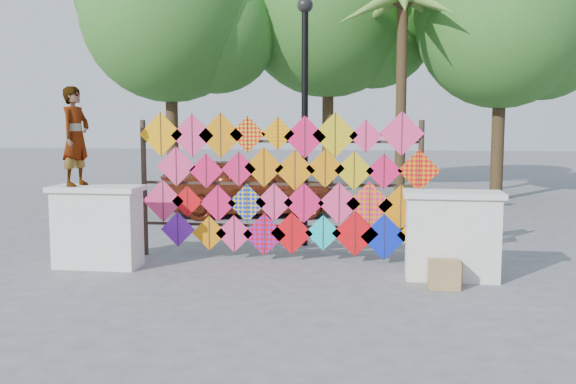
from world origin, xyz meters
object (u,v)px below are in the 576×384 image
object	(u,v)px
vendor_woman	(76,136)
sedan	(249,186)
kite_rack	(285,186)
lamppost	(305,98)

from	to	relation	value
vendor_woman	sedan	distance (m)	6.03
vendor_woman	sedan	size ratio (longest dim) A/B	0.37
kite_rack	vendor_woman	distance (m)	3.36
sedan	lamppost	world-z (taller)	lamppost
sedan	lamppost	distance (m)	4.36
sedan	lamppost	xyz separation A→B (m)	(1.76, -3.47, 1.98)
vendor_woman	lamppost	world-z (taller)	lamppost
kite_rack	lamppost	size ratio (longest dim) A/B	1.11
vendor_woman	sedan	world-z (taller)	vendor_woman
lamppost	sedan	bearing A→B (deg)	116.87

